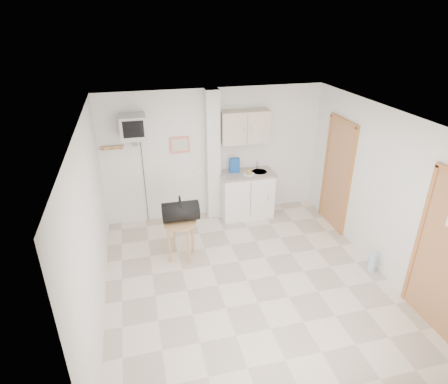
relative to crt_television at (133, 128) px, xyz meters
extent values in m
plane|color=beige|center=(1.45, -2.02, -1.94)|extent=(4.50, 4.50, 0.00)
cube|color=white|center=(1.45, 0.23, -0.69)|extent=(4.20, 0.04, 2.50)
cube|color=white|center=(1.45, -4.27, -0.69)|extent=(4.20, 0.04, 2.50)
cube|color=white|center=(-0.65, -2.02, -0.69)|extent=(0.04, 4.50, 2.50)
cube|color=white|center=(3.55, -2.02, -0.69)|extent=(0.04, 4.50, 2.50)
cube|color=white|center=(1.45, -2.02, 0.56)|extent=(4.20, 4.50, 0.04)
cube|color=white|center=(1.40, 0.12, -0.69)|extent=(0.25, 0.22, 2.50)
cube|color=#EC7863|center=(0.80, 0.21, -0.44)|extent=(0.36, 0.03, 0.30)
cube|color=silver|center=(0.80, 0.19, -0.44)|extent=(0.28, 0.01, 0.22)
cube|color=tan|center=(-0.40, 0.20, -0.39)|extent=(0.40, 0.05, 0.06)
cube|color=white|center=(1.13, 0.22, -0.99)|extent=(0.15, 0.02, 0.08)
cylinder|color=tan|center=(-0.55, 0.14, -0.40)|extent=(0.02, 0.08, 0.02)
cylinder|color=tan|center=(-0.40, 0.14, -0.40)|extent=(0.02, 0.08, 0.02)
cylinder|color=tan|center=(-0.25, 0.14, -0.40)|extent=(0.02, 0.08, 0.02)
cube|color=#AF683B|center=(3.52, -0.77, -0.94)|extent=(0.04, 0.75, 2.00)
cube|color=olive|center=(3.52, -0.77, -0.94)|extent=(0.06, 0.87, 2.06)
cube|color=#AF683B|center=(3.52, -3.37, -0.93)|extent=(0.04, 0.82, 2.02)
cube|color=olive|center=(3.52, -3.37, -0.93)|extent=(0.06, 0.94, 2.08)
cube|color=white|center=(2.03, -0.05, -1.50)|extent=(1.00, 0.55, 0.88)
cube|color=#9E9287|center=(2.03, -0.05, -1.04)|extent=(1.03, 0.58, 0.04)
cylinder|color=#B7B7BA|center=(2.28, -0.05, -1.04)|extent=(0.30, 0.30, 0.05)
cylinder|color=#B7B7BA|center=(2.28, 0.09, -0.94)|extent=(0.02, 0.02, 0.16)
cylinder|color=#B7B7BA|center=(2.28, 0.03, -0.86)|extent=(0.02, 0.13, 0.02)
cube|color=beige|center=(2.00, 0.07, -0.14)|extent=(0.90, 0.32, 0.60)
cube|color=#15499D|center=(1.80, 0.03, -0.87)|extent=(0.19, 0.07, 0.29)
cylinder|color=white|center=(2.04, -0.13, -1.01)|extent=(0.22, 0.22, 0.01)
sphere|color=tan|center=(2.04, -0.13, -0.96)|extent=(0.11, 0.11, 0.11)
cube|color=slate|center=(0.00, 0.07, -0.21)|extent=(0.36, 0.32, 0.02)
cube|color=slate|center=(0.00, 0.20, -0.29)|extent=(0.10, 0.06, 0.20)
cube|color=#B0B1B3|center=(0.00, 0.00, 0.01)|extent=(0.44, 0.42, 0.40)
cube|color=black|center=(0.00, -0.22, 0.03)|extent=(0.34, 0.02, 0.28)
cylinder|color=black|center=(0.10, 0.21, -1.07)|extent=(0.01, 0.01, 1.73)
cylinder|color=tan|center=(0.57, -1.16, -1.27)|extent=(0.53, 0.53, 0.03)
cylinder|color=tan|center=(0.77, -1.07, -1.61)|extent=(0.04, 0.04, 0.65)
cylinder|color=tan|center=(0.48, -0.96, -1.61)|extent=(0.04, 0.04, 0.65)
cylinder|color=tan|center=(0.36, -1.25, -1.61)|extent=(0.04, 0.04, 0.65)
cylinder|color=tan|center=(0.66, -1.37, -1.61)|extent=(0.04, 0.04, 0.65)
cylinder|color=black|center=(0.59, -1.12, -1.10)|extent=(0.59, 0.33, 0.32)
torus|color=black|center=(0.59, -1.12, -0.95)|extent=(0.03, 0.24, 0.24)
cylinder|color=#AACCE3|center=(3.43, -2.26, -1.78)|extent=(0.12, 0.12, 0.32)
cylinder|color=#AACCE3|center=(3.43, -2.26, -1.60)|extent=(0.04, 0.04, 0.04)
camera|label=1|loc=(-0.01, -6.36, 1.78)|focal=30.00mm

